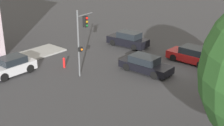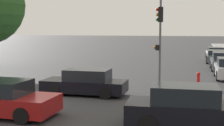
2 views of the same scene
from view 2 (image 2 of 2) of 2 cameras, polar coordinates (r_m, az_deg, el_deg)
ground_plane at (r=15.74m, az=-14.03°, el=-6.94°), size 300.00×300.00×0.00m
traffic_signal at (r=19.67m, az=8.70°, el=6.06°), size 0.68×1.97×5.45m
crossing_car_0 at (r=11.43m, az=13.74°, el=-8.14°), size 4.52×2.02×1.57m
crossing_car_1 at (r=13.60m, az=-19.30°, el=-6.21°), size 4.39×2.04×1.46m
crossing_car_2 at (r=16.90m, az=-4.89°, el=-3.59°), size 4.56×1.96×1.39m
parked_car_1 at (r=28.65m, az=19.64°, el=0.24°), size 2.07×4.20×1.57m
parked_car_2 at (r=34.39m, az=18.55°, el=1.09°), size 2.12×3.87×1.35m
parked_car_3 at (r=39.11m, az=18.39°, el=1.70°), size 2.17×4.49×1.39m
fire_hydrant at (r=19.80m, az=15.51°, el=-2.85°), size 0.22×0.22×0.92m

